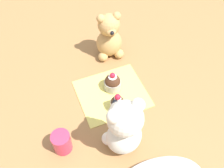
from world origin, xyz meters
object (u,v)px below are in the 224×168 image
Objects in this scene: teddy_bear_tan at (109,37)px; juice_glass at (62,142)px; teddy_bear_cream at (124,128)px; cupcake_near_cream_bear at (117,103)px; cupcake_near_tan_bear at (113,82)px.

juice_glass is (0.28, 0.32, -0.05)m from teddy_bear_tan.
teddy_bear_cream is 1.14× the size of teddy_bear_tan.
cupcake_near_cream_bear is 0.09m from cupcake_near_tan_bear.
teddy_bear_tan is 0.27m from cupcake_near_cream_bear.
cupcake_near_tan_bear is at bearing -101.63° from cupcake_near_cream_bear.
juice_glass is at bearing -123.31° from teddy_bear_tan.
cupcake_near_tan_bear is at bearing -109.91° from teddy_bear_cream.
teddy_bear_cream reaches higher than cupcake_near_tan_bear.
cupcake_near_cream_bear reaches higher than juice_glass.
teddy_bear_cream is at bearing -98.03° from teddy_bear_tan.
teddy_bear_cream reaches higher than juice_glass.
teddy_bear_tan is at bearing -105.88° from cupcake_near_cream_bear.
teddy_bear_cream is 0.15m from cupcake_near_cream_bear.
teddy_bear_cream is at bearing 76.05° from cupcake_near_tan_bear.
cupcake_near_tan_bear reaches higher than cupcake_near_cream_bear.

